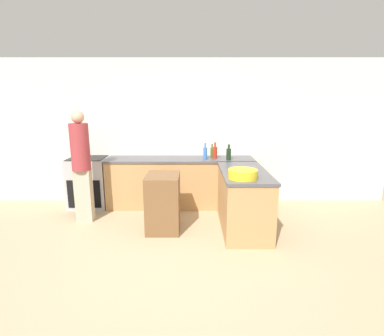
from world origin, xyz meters
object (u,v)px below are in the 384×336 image
water_bottle_blue (204,153)px  island_table (162,203)px  mixing_bowl (242,174)px  hot_sauce_bottle (214,152)px  wine_bottle_dark (227,154)px  range_oven (88,182)px  olive_oil_bottle (211,152)px  person_by_range (80,162)px

water_bottle_blue → island_table: bearing=-125.4°
mixing_bowl → water_bottle_blue: bearing=108.9°
island_table → hot_sauce_bottle: size_ratio=2.95×
island_table → wine_bottle_dark: bearing=39.7°
hot_sauce_bottle → wine_bottle_dark: hot_sauce_bottle is taller
range_oven → wine_bottle_dark: wine_bottle_dark is taller
olive_oil_bottle → person_by_range: person_by_range is taller
water_bottle_blue → person_by_range: 2.09m
range_oven → water_bottle_blue: (2.16, -0.10, 0.57)m
mixing_bowl → olive_oil_bottle: olive_oil_bottle is taller
range_oven → wine_bottle_dark: bearing=-3.3°
wine_bottle_dark → water_bottle_blue: size_ratio=0.94×
range_oven → wine_bottle_dark: 2.64m
olive_oil_bottle → person_by_range: 2.28m
island_table → water_bottle_blue: water_bottle_blue is taller
range_oven → person_by_range: 0.91m
olive_oil_bottle → mixing_bowl: bearing=-78.0°
island_table → person_by_range: bearing=165.9°
wine_bottle_dark → hot_sauce_bottle: bearing=147.8°
olive_oil_bottle → water_bottle_blue: (-0.13, -0.19, 0.02)m
mixing_bowl → olive_oil_bottle: size_ratio=1.58×
mixing_bowl → person_by_range: 2.55m
range_oven → mixing_bowl: 3.02m
olive_oil_bottle → wine_bottle_dark: size_ratio=0.91×
hot_sauce_bottle → range_oven: bearing=179.9°
island_table → olive_oil_bottle: bearing=54.5°
hot_sauce_bottle → person_by_range: person_by_range is taller
range_oven → water_bottle_blue: bearing=-2.7°
range_oven → hot_sauce_bottle: bearing=-0.1°
island_table → water_bottle_blue: size_ratio=2.90×
mixing_bowl → water_bottle_blue: size_ratio=1.34×
island_table → person_by_range: person_by_range is taller
range_oven → olive_oil_bottle: olive_oil_bottle is taller
range_oven → water_bottle_blue: 2.23m
range_oven → island_table: bearing=-35.5°
range_oven → person_by_range: size_ratio=0.51×
range_oven → wine_bottle_dark: size_ratio=3.32×
person_by_range → olive_oil_bottle: bearing=20.7°
hot_sauce_bottle → olive_oil_bottle: bearing=119.7°
olive_oil_bottle → wine_bottle_dark: wine_bottle_dark is taller
hot_sauce_bottle → island_table: bearing=-129.2°
island_table → person_by_range: 1.47m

